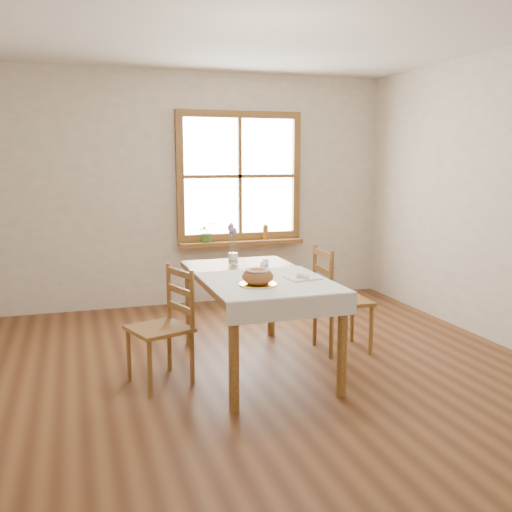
{
  "coord_description": "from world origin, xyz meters",
  "views": [
    {
      "loc": [
        -1.34,
        -3.86,
        1.65
      ],
      "look_at": [
        0.0,
        0.3,
        0.9
      ],
      "focal_mm": 40.0,
      "sensor_mm": 36.0,
      "label": 1
    }
  ],
  "objects": [
    {
      "name": "ground",
      "position": [
        0.0,
        0.0,
        0.0
      ],
      "size": [
        5.0,
        5.0,
        0.0
      ],
      "primitive_type": "plane",
      "color": "brown",
      "rests_on": "ground"
    },
    {
      "name": "room_walls",
      "position": [
        0.0,
        0.0,
        1.71
      ],
      "size": [
        4.6,
        5.1,
        2.65
      ],
      "color": "silver",
      "rests_on": "ground"
    },
    {
      "name": "window",
      "position": [
        0.5,
        2.47,
        1.45
      ],
      "size": [
        1.46,
        0.08,
        1.46
      ],
      "color": "olive",
      "rests_on": "ground"
    },
    {
      "name": "window_sill",
      "position": [
        0.5,
        2.4,
        0.69
      ],
      "size": [
        1.46,
        0.2,
        0.05
      ],
      "color": "olive",
      "rests_on": "ground"
    },
    {
      "name": "dining_table",
      "position": [
        0.0,
        0.3,
        0.66
      ],
      "size": [
        0.9,
        1.6,
        0.75
      ],
      "color": "olive",
      "rests_on": "ground"
    },
    {
      "name": "table_linen",
      "position": [
        0.0,
        -0.0,
        0.76
      ],
      "size": [
        0.91,
        0.99,
        0.01
      ],
      "primitive_type": "cube",
      "color": "silver",
      "rests_on": "dining_table"
    },
    {
      "name": "chair_left",
      "position": [
        -0.78,
        0.2,
        0.43
      ],
      "size": [
        0.53,
        0.52,
        0.86
      ],
      "primitive_type": null,
      "rotation": [
        0.0,
        0.0,
        -1.23
      ],
      "color": "olive",
      "rests_on": "ground"
    },
    {
      "name": "chair_right",
      "position": [
        0.84,
        0.46,
        0.46
      ],
      "size": [
        0.46,
        0.44,
        0.91
      ],
      "primitive_type": null,
      "rotation": [
        0.0,
        0.0,
        1.54
      ],
      "color": "olive",
      "rests_on": "ground"
    },
    {
      "name": "bread_plate",
      "position": [
        -0.12,
        -0.11,
        0.77
      ],
      "size": [
        0.27,
        0.27,
        0.01
      ],
      "primitive_type": "cylinder",
      "rotation": [
        0.0,
        0.0,
        -0.04
      ],
      "color": "white",
      "rests_on": "table_linen"
    },
    {
      "name": "bread_loaf",
      "position": [
        -0.12,
        -0.11,
        0.84
      ],
      "size": [
        0.22,
        0.22,
        0.12
      ],
      "primitive_type": "ellipsoid",
      "color": "#915B33",
      "rests_on": "bread_plate"
    },
    {
      "name": "egg_napkin",
      "position": [
        0.28,
        0.01,
        0.77
      ],
      "size": [
        0.25,
        0.22,
        0.01
      ],
      "primitive_type": "cube",
      "rotation": [
        0.0,
        0.0,
        0.08
      ],
      "color": "silver",
      "rests_on": "table_linen"
    },
    {
      "name": "eggs",
      "position": [
        0.28,
        0.01,
        0.79
      ],
      "size": [
        0.19,
        0.18,
        0.04
      ],
      "primitive_type": null,
      "rotation": [
        0.0,
        0.0,
        0.08
      ],
      "color": "white",
      "rests_on": "egg_napkin"
    },
    {
      "name": "salt_shaker",
      "position": [
        0.11,
        0.4,
        0.81
      ],
      "size": [
        0.06,
        0.06,
        0.1
      ],
      "primitive_type": "cylinder",
      "rotation": [
        0.0,
        0.0,
        0.08
      ],
      "color": "white",
      "rests_on": "table_linen"
    },
    {
      "name": "pepper_shaker",
      "position": [
        0.09,
        0.39,
        0.8
      ],
      "size": [
        0.05,
        0.05,
        0.08
      ],
      "primitive_type": "cylinder",
      "rotation": [
        0.0,
        0.0,
        0.25
      ],
      "color": "white",
      "rests_on": "table_linen"
    },
    {
      "name": "flower_vase",
      "position": [
        -0.05,
        0.78,
        0.8
      ],
      "size": [
        0.1,
        0.1,
        0.09
      ],
      "primitive_type": "cylinder",
      "rotation": [
        0.0,
        0.0,
        0.22
      ],
      "color": "white",
      "rests_on": "dining_table"
    },
    {
      "name": "lavender_bouquet",
      "position": [
        -0.05,
        0.78,
        0.98
      ],
      "size": [
        0.15,
        0.15,
        0.28
      ],
      "primitive_type": null,
      "color": "#6E5597",
      "rests_on": "flower_vase"
    },
    {
      "name": "potted_plant",
      "position": [
        0.09,
        2.4,
        0.8
      ],
      "size": [
        0.24,
        0.26,
        0.18
      ],
      "primitive_type": "imported",
      "rotation": [
        0.0,
        0.0,
        0.18
      ],
      "color": "#40742E",
      "rests_on": "window_sill"
    },
    {
      "name": "amber_bottle",
      "position": [
        0.79,
        2.4,
        0.81
      ],
      "size": [
        0.08,
        0.08,
        0.18
      ],
      "primitive_type": "cylinder",
      "rotation": [
        0.0,
        0.0,
        -0.19
      ],
      "color": "#99601C",
      "rests_on": "window_sill"
    }
  ]
}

